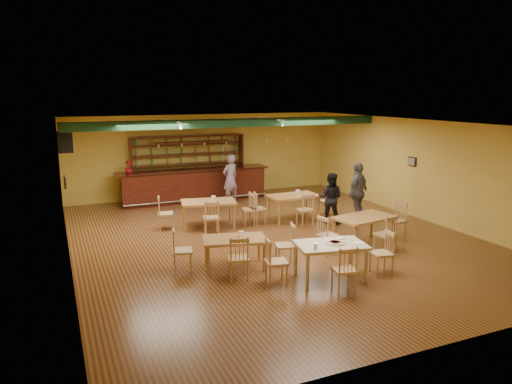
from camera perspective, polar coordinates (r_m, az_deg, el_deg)
name	(u,v)px	position (r m, az deg, el deg)	size (l,w,h in m)	color
floor	(272,238)	(12.72, 1.97, -5.51)	(12.00, 12.00, 0.00)	#512717
ceiling_beam	(234,123)	(14.76, -2.63, 8.23)	(10.00, 0.30, 0.25)	#11331B
track_rail_left	(171,121)	(14.80, -10.07, 8.35)	(0.05, 2.50, 0.05)	silver
track_rail_right	(268,119)	(15.84, 1.39, 8.74)	(0.05, 2.50, 0.05)	silver
ac_unit	(65,142)	(15.26, -21.78, 5.57)	(0.34, 0.70, 0.48)	silver
picture_left	(65,182)	(12.16, -21.85, 1.09)	(0.04, 0.34, 0.28)	black
picture_right	(412,162)	(15.47, 18.12, 3.47)	(0.04, 0.34, 0.28)	black
bar_counter	(194,185)	(17.06, -7.41, 0.82)	(5.38, 0.85, 1.13)	#36100A
back_bar_hutch	(189,167)	(17.57, -8.03, 3.02)	(4.16, 0.40, 2.28)	#36100A
poinsettia	(128,167)	(16.48, -15.00, 2.89)	(0.24, 0.24, 0.43)	#A40F1D
dining_table_a	(209,214)	(13.72, -5.69, -2.63)	(1.52, 0.91, 0.76)	#AD783D
dining_table_b	(293,207)	(14.52, 4.47, -1.82)	(1.50, 0.90, 0.75)	#AD783D
dining_table_c	(235,253)	(10.53, -2.56, -7.28)	(1.36, 0.82, 0.68)	#AD783D
dining_table_d	(364,231)	(12.34, 12.72, -4.54)	(1.49, 0.89, 0.74)	#AD783D
near_table	(330,261)	(10.05, 8.85, -8.15)	(1.40, 0.90, 0.75)	tan
pizza_tray	(335,243)	(9.98, 9.41, -5.99)	(0.40, 0.40, 0.01)	silver
parmesan_shaker	(315,246)	(9.57, 7.10, -6.41)	(0.07, 0.07, 0.11)	#EAE5C6
napkin_stack	(340,238)	(10.27, 10.00, -5.45)	(0.20, 0.15, 0.03)	white
pizza_server	(340,241)	(10.10, 9.98, -5.74)	(0.32, 0.09, 0.00)	silver
side_plate	(359,243)	(10.07, 12.21, -5.95)	(0.22, 0.22, 0.01)	white
patron_bar	(230,179)	(16.56, -3.09, 1.58)	(0.62, 0.41, 1.70)	#784392
patron_right_a	(330,198)	(14.15, 8.87, -0.71)	(0.73, 0.57, 1.51)	black
patron_right_b	(358,192)	(14.48, 12.05, 0.00)	(1.04, 0.43, 1.77)	slate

